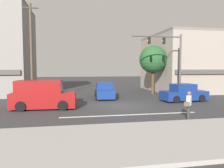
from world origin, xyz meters
TOP-DOWN VIEW (x-y plane):
  - ground_plane at (0.00, 0.00)m, footprint 120.00×120.00m
  - lane_marking_stripe at (0.00, -3.50)m, footprint 9.00×0.24m
  - sidewalk_curb at (0.00, -8.50)m, footprint 40.00×5.00m
  - building_right_corner at (12.50, 9.96)m, footprint 11.27×10.80m
  - street_tree at (5.58, 6.93)m, footprint 3.15×3.15m
  - utility_pole_near_left at (-7.20, 3.93)m, footprint 1.40×0.22m
  - traffic_light_mast at (5.62, 2.53)m, footprint 4.89×0.29m
  - sedan_crossing_leftbound at (-0.43, 4.55)m, footprint 2.12×4.22m
  - sedan_crossing_rightbound at (6.32, 1.21)m, footprint 4.22×2.13m
  - van_crossing_center at (-5.82, -0.22)m, footprint 4.69×2.23m
  - pedestrian_foreground_with_bag at (2.89, -5.51)m, footprint 0.60×0.57m

SIDE VIEW (x-z plane):
  - ground_plane at x=0.00m, z-range 0.00..0.00m
  - lane_marking_stripe at x=0.00m, z-range 0.00..0.01m
  - sidewalk_curb at x=0.00m, z-range 0.00..0.16m
  - sedan_crossing_leftbound at x=-0.43m, z-range -0.08..1.50m
  - sedan_crossing_rightbound at x=6.32m, z-range -0.08..1.50m
  - pedestrian_foreground_with_bag at x=2.89m, z-range 0.12..1.79m
  - van_crossing_center at x=-5.82m, z-range -0.05..2.06m
  - building_right_corner at x=12.50m, z-range 0.00..7.36m
  - street_tree at x=5.58m, z-range 1.19..6.77m
  - traffic_light_mast at x=5.62m, z-range 1.08..7.28m
  - utility_pole_near_left at x=-7.20m, z-range 0.15..8.91m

